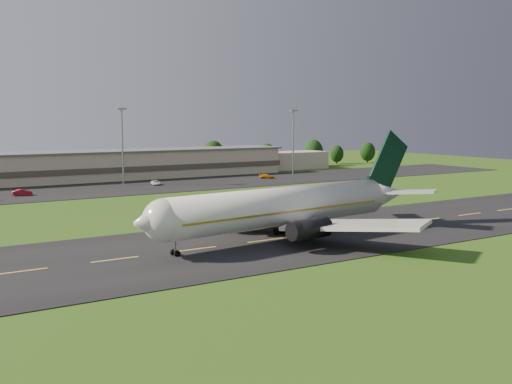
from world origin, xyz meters
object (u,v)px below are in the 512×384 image
light_mast_centre (122,137)px  light_mast_east (293,134)px  service_vehicle_c (156,183)px  airliner (286,207)px  service_vehicle_b (22,192)px  terminal (110,165)px  service_vehicle_d (267,176)px

light_mast_centre → light_mast_east: (55.00, 0.00, 0.00)m
light_mast_centre → service_vehicle_c: light_mast_centre is taller
airliner → service_vehicle_b: 74.05m
terminal → light_mast_east: 56.67m
service_vehicle_c → terminal: bearing=109.2°
airliner → light_mast_centre: light_mast_centre is taller
light_mast_east → service_vehicle_b: size_ratio=4.73×
airliner → service_vehicle_d: airliner is taller
airliner → service_vehicle_c: 74.69m
airliner → light_mast_centre: 80.33m
terminal → service_vehicle_d: (39.45, -23.14, -3.24)m
airliner → service_vehicle_b: airliner is taller
airliner → terminal: 96.14m
airliner → light_mast_centre: bearing=82.6°
terminal → light_mast_centre: size_ratio=7.13×
light_mast_centre → airliner: bearing=-91.1°
terminal → light_mast_centre: light_mast_centre is taller
service_vehicle_b → service_vehicle_c: size_ratio=1.03×
service_vehicle_d → light_mast_centre: bearing=114.1°
airliner → light_mast_east: 98.22m
service_vehicle_b → light_mast_east: bearing=-75.7°
service_vehicle_c → service_vehicle_d: bearing=3.3°
light_mast_east → service_vehicle_d: size_ratio=4.55×
service_vehicle_d → service_vehicle_b: bearing=126.7°
light_mast_centre → service_vehicle_c: bearing=-40.2°
airliner → terminal: (2.94, 96.09, -0.67)m
service_vehicle_c → service_vehicle_d: 34.00m
terminal → service_vehicle_d: 45.85m
light_mast_east → service_vehicle_c: light_mast_east is taller
airliner → light_mast_east: (56.54, 79.91, 8.08)m
light_mast_east → service_vehicle_c: bearing=-173.1°
terminal → service_vehicle_c: terminal is taller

